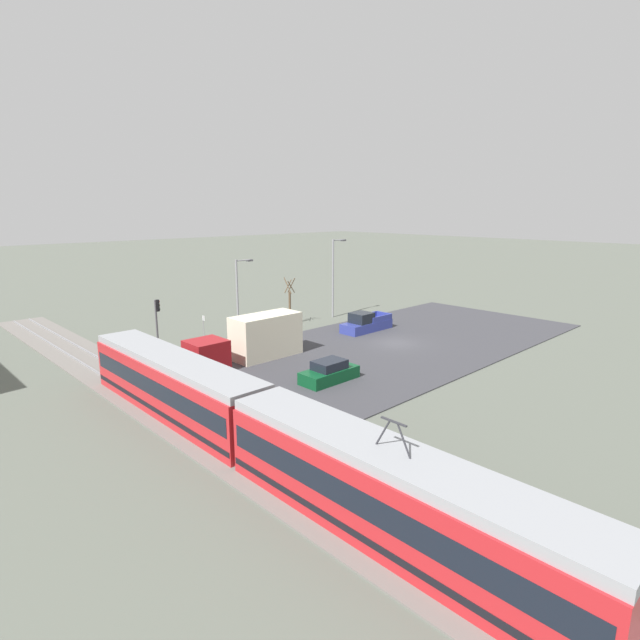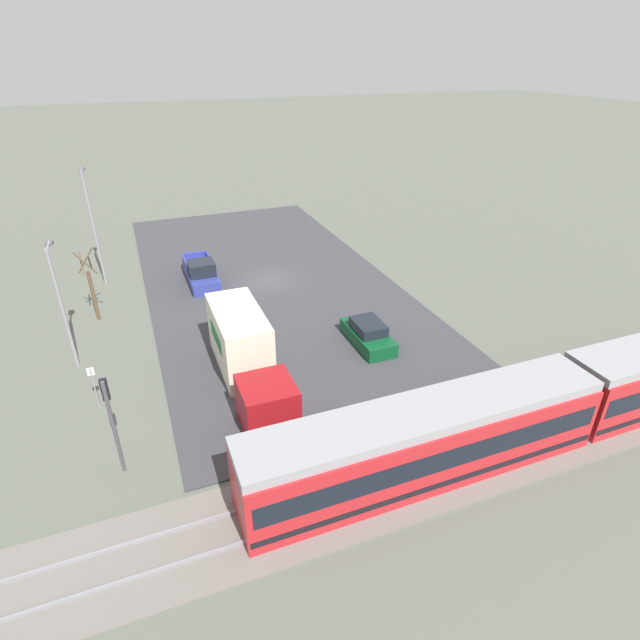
# 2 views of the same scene
# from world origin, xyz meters

# --- Properties ---
(ground_plane) EXTENTS (320.00, 320.00, 0.00)m
(ground_plane) POSITION_xyz_m (0.00, 0.00, 0.00)
(ground_plane) COLOR #565B51
(road_surface) EXTENTS (17.90, 38.13, 0.08)m
(road_surface) POSITION_xyz_m (0.00, 0.00, 0.04)
(road_surface) COLOR #38383D
(road_surface) RESTS_ON ground
(rail_bed) EXTENTS (67.39, 4.40, 0.22)m
(rail_bed) POSITION_xyz_m (0.00, 21.58, 0.05)
(rail_bed) COLOR slate
(rail_bed) RESTS_ON ground
(light_rail_tram) EXTENTS (31.52, 2.80, 4.52)m
(light_rail_tram) POSITION_xyz_m (-8.50, 21.58, 1.72)
(light_rail_tram) COLOR #B21E23
(light_rail_tram) RESTS_ON ground
(box_truck) EXTENTS (2.52, 9.61, 3.44)m
(box_truck) POSITION_xyz_m (4.63, 12.16, 1.67)
(box_truck) COLOR maroon
(box_truck) RESTS_ON ground
(pickup_truck) EXTENTS (2.03, 5.55, 1.89)m
(pickup_truck) POSITION_xyz_m (4.79, -1.50, 0.79)
(pickup_truck) COLOR navy
(pickup_truck) RESTS_ON ground
(sedan_car_0) EXTENTS (1.86, 4.25, 1.49)m
(sedan_car_0) POSITION_xyz_m (-3.05, 11.32, 0.69)
(sedan_car_0) COLOR #0C4723
(sedan_car_0) RESTS_ON ground
(traffic_light_pole) EXTENTS (0.28, 0.47, 4.60)m
(traffic_light_pole) POSITION_xyz_m (11.19, 16.76, 3.01)
(traffic_light_pole) COLOR #47474C
(traffic_light_pole) RESTS_ON ground
(street_tree) EXTENTS (1.15, 0.96, 4.88)m
(street_tree) POSITION_xyz_m (12.20, 1.88, 2.22)
(street_tree) COLOR brown
(street_tree) RESTS_ON ground
(street_lamp_near_crossing) EXTENTS (0.36, 1.95, 7.02)m
(street_lamp_near_crossing) POSITION_xyz_m (13.30, 7.29, 4.12)
(street_lamp_near_crossing) COLOR gray
(street_lamp_near_crossing) RESTS_ON ground
(street_lamp_mid_block) EXTENTS (0.36, 1.95, 8.53)m
(street_lamp_mid_block) POSITION_xyz_m (11.68, -4.07, 4.90)
(street_lamp_mid_block) COLOR gray
(street_lamp_mid_block) RESTS_ON ground
(no_parking_sign) EXTENTS (0.32, 0.08, 2.43)m
(no_parking_sign) POSITION_xyz_m (12.15, 12.01, 1.48)
(no_parking_sign) COLOR gray
(no_parking_sign) RESTS_ON ground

